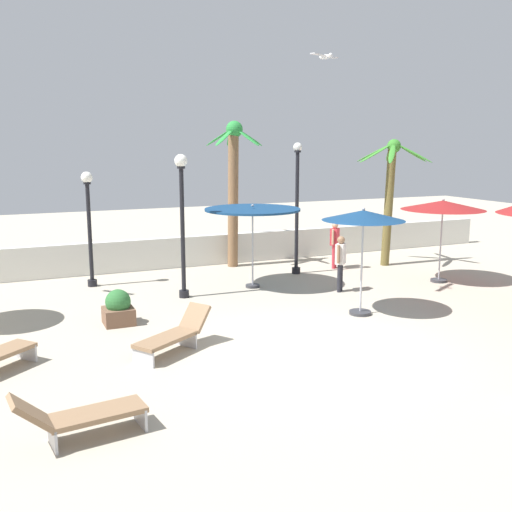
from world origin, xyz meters
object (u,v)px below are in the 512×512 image
object	(u,v)px
patio_umbrella_0	(253,212)
palm_tree_1	(233,179)
patio_umbrella_2	(443,206)
lamp_post_2	(182,212)
patio_umbrella_3	(363,218)
lounge_chair_2	(80,415)
palm_tree_0	(390,186)
seagull_1	(325,56)
guest_2	(341,258)
guest_1	(335,240)
planter	(118,309)
lamp_post_0	(297,206)
lamp_post_3	(89,220)
lounge_chair_0	(174,334)

from	to	relation	value
patio_umbrella_0	palm_tree_1	bearing A→B (deg)	78.60
patio_umbrella_2	lamp_post_2	world-z (taller)	lamp_post_2
patio_umbrella_3	lounge_chair_2	world-z (taller)	patio_umbrella_3
palm_tree_1	palm_tree_0	bearing A→B (deg)	-21.49
patio_umbrella_0	seagull_1	size ratio (longest dim) A/B	2.56
lounge_chair_2	seagull_1	xyz separation A→B (m)	(7.00, 5.28, 6.02)
palm_tree_0	guest_2	bearing A→B (deg)	-143.69
lamp_post_2	guest_2	distance (m)	4.72
lounge_chair_2	guest_1	size ratio (longest dim) A/B	1.21
patio_umbrella_2	palm_tree_0	distance (m)	2.84
lamp_post_2	guest_1	bearing A→B (deg)	16.24
palm_tree_1	patio_umbrella_3	bearing A→B (deg)	-83.76
patio_umbrella_3	lounge_chair_2	size ratio (longest dim) A/B	1.40
palm_tree_0	patio_umbrella_0	bearing A→B (deg)	-168.76
lamp_post_2	planter	size ratio (longest dim) A/B	4.67
lamp_post_0	lamp_post_3	bearing A→B (deg)	172.23
lamp_post_2	lamp_post_3	bearing A→B (deg)	132.35
lounge_chair_2	seagull_1	distance (m)	10.64
palm_tree_1	planter	size ratio (longest dim) A/B	5.89
lounge_chair_0	planter	world-z (taller)	planter
palm_tree_1	lamp_post_2	bearing A→B (deg)	-129.76
lounge_chair_2	lamp_post_2	bearing A→B (deg)	62.68
patio_umbrella_2	planter	xyz separation A→B (m)	(-9.99, -0.41, -1.99)
lounge_chair_2	planter	bearing A→B (deg)	73.91
palm_tree_0	lamp_post_2	world-z (taller)	palm_tree_0
lounge_chair_0	patio_umbrella_0	bearing A→B (deg)	50.47
palm_tree_0	planter	world-z (taller)	palm_tree_0
lounge_chair_2	planter	xyz separation A→B (m)	(1.56, 5.42, -0.01)
seagull_1	palm_tree_1	bearing A→B (deg)	94.59
palm_tree_0	lamp_post_0	world-z (taller)	palm_tree_0
patio_umbrella_3	palm_tree_0	xyz separation A→B (m)	(4.32, 4.82, 0.34)
patio_umbrella_0	guest_2	world-z (taller)	patio_umbrella_0
patio_umbrella_0	lamp_post_0	distance (m)	2.39
lounge_chair_0	guest_2	xyz separation A→B (m)	(5.82, 2.98, 0.61)
patio_umbrella_3	lamp_post_3	bearing A→B (deg)	135.07
lamp_post_2	guest_2	xyz separation A→B (m)	(4.35, -1.18, -1.41)
guest_1	guest_2	xyz separation A→B (m)	(-1.56, -2.90, 0.02)
patio_umbrella_3	lamp_post_3	world-z (taller)	lamp_post_3
lamp_post_2	guest_2	world-z (taller)	lamp_post_2
lamp_post_2	palm_tree_1	bearing A→B (deg)	50.24
palm_tree_0	lamp_post_3	xyz separation A→B (m)	(-10.09, 0.93, -0.77)
lamp_post_3	lounge_chair_2	bearing A→B (deg)	-99.20
lamp_post_2	planter	distance (m)	3.44
guest_2	planter	distance (m)	6.56
lamp_post_0	lamp_post_2	xyz separation A→B (m)	(-4.31, -1.49, 0.15)
patio_umbrella_0	guest_1	size ratio (longest dim) A/B	1.75
lamp_post_2	lamp_post_0	bearing A→B (deg)	19.09
patio_umbrella_0	palm_tree_0	distance (m)	5.83
palm_tree_0	lounge_chair_2	size ratio (longest dim) A/B	2.27
patio_umbrella_0	planter	size ratio (longest dim) A/B	3.31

